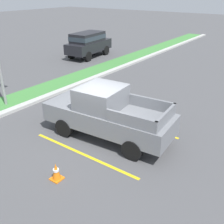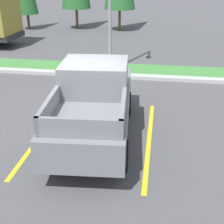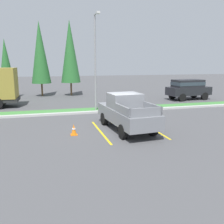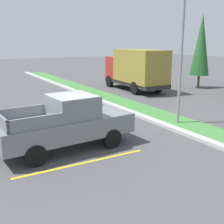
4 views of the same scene
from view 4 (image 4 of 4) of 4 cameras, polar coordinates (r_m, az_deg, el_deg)
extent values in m
plane|color=#4C4C4F|center=(11.83, -8.21, -6.49)|extent=(120.00, 120.00, 0.00)
cube|color=yellow|center=(12.83, -11.45, -4.97)|extent=(0.12, 4.80, 0.01)
cube|color=yellow|center=(10.12, -5.75, -10.01)|extent=(0.12, 4.80, 0.01)
cube|color=#B2B2AD|center=(14.29, 10.75, -2.68)|extent=(56.00, 0.40, 0.15)
cube|color=#42843D|center=(15.02, 13.95, -2.21)|extent=(56.00, 1.80, 0.06)
cylinder|color=black|center=(12.71, -4.35, -3.12)|extent=(0.34, 0.78, 0.76)
cylinder|color=black|center=(11.34, -0.04, -5.21)|extent=(0.34, 0.78, 0.76)
cylinder|color=black|center=(11.57, -17.83, -5.51)|extent=(0.34, 0.78, 0.76)
cylinder|color=black|center=(10.05, -14.99, -8.29)|extent=(0.34, 0.78, 0.76)
cube|color=slate|center=(11.17, -9.12, -3.00)|extent=(2.30, 5.33, 0.76)
cube|color=slate|center=(11.09, -7.87, 1.20)|extent=(1.88, 1.73, 0.84)
cube|color=#2D3842|center=(11.46, -4.21, 1.96)|extent=(1.62, 0.19, 0.63)
cube|color=slate|center=(11.30, -17.75, -0.15)|extent=(0.25, 1.90, 0.44)
cube|color=slate|center=(9.72, -14.84, -2.16)|extent=(0.25, 1.90, 0.44)
cube|color=slate|center=(10.28, -21.16, -1.78)|extent=(1.80, 0.24, 0.44)
cube|color=silver|center=(12.47, 1.57, -2.17)|extent=(1.81, 0.30, 0.28)
cylinder|color=black|center=(26.42, -0.49, 6.09)|extent=(1.01, 0.34, 1.00)
cylinder|color=black|center=(27.47, 3.63, 6.36)|extent=(1.01, 0.34, 1.00)
cylinder|color=black|center=(22.62, 4.57, 4.72)|extent=(1.01, 0.34, 1.00)
cylinder|color=black|center=(23.85, 9.09, 5.06)|extent=(1.01, 0.34, 1.00)
cube|color=#262626|center=(24.69, 4.55, 5.84)|extent=(6.89, 2.58, 0.30)
cube|color=#AD231E|center=(26.75, 1.68, 8.87)|extent=(1.70, 2.37, 1.90)
cube|color=#2D3842|center=(27.44, 0.85, 9.53)|extent=(0.15, 2.10, 0.90)
cube|color=olive|center=(23.85, 5.64, 9.05)|extent=(5.10, 2.61, 2.60)
cylinder|color=gray|center=(14.49, 13.61, 12.10)|extent=(0.14, 0.14, 7.47)
cylinder|color=brown|center=(26.98, 16.72, 5.82)|extent=(0.20, 0.20, 1.14)
cone|color=#28662D|center=(26.75, 17.21, 12.57)|extent=(1.65, 1.65, 5.21)
cube|color=orange|center=(14.15, -14.44, -3.28)|extent=(0.36, 0.36, 0.04)
cone|color=orange|center=(14.07, -14.51, -2.11)|extent=(0.28, 0.28, 0.56)
cylinder|color=white|center=(14.06, -14.52, -2.00)|extent=(0.19, 0.19, 0.07)
camera|label=1|loc=(17.63, -37.46, 15.74)|focal=42.26mm
camera|label=2|loc=(9.29, -57.08, 9.85)|focal=50.76mm
camera|label=3|loc=(17.29, -63.27, 5.45)|focal=39.46mm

